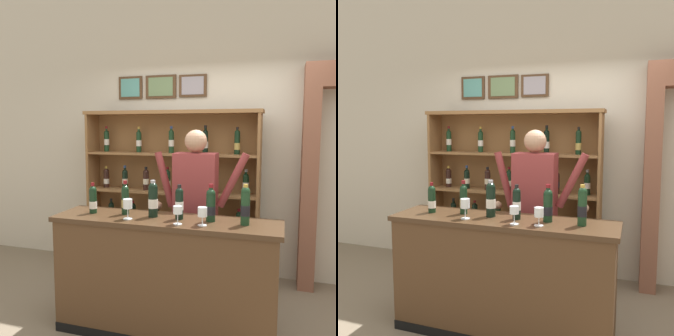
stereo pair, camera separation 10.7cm
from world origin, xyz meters
The scene contains 13 objects.
back_wall centered at (0.00, 1.59, 1.79)m, with size 12.00×0.19×3.59m.
wine_shelf centered at (-0.49, 1.25, 1.00)m, with size 2.06×0.33×1.94m.
tasting_counter centered at (-0.16, 0.00, 0.50)m, with size 1.88×0.50×1.00m.
shopkeeper centered at (-0.03, 0.55, 1.06)m, with size 0.92×0.22×1.73m.
tasting_bottle_brunello centered at (-0.82, 0.00, 1.12)m, with size 0.07×0.07×0.27m.
tasting_bottle_rosso centered at (-0.54, 0.05, 1.14)m, with size 0.07×0.07×0.29m.
tasting_bottle_vin_santo centered at (-0.28, 0.03, 1.15)m, with size 0.08×0.08×0.31m.
tasting_bottle_chianti centered at (-0.05, 0.02, 1.14)m, with size 0.07×0.07×0.29m.
tasting_bottle_riserva centered at (0.21, 0.03, 1.14)m, with size 0.08×0.08×0.30m.
tasting_bottle_prosecco centered at (0.48, 0.00, 1.16)m, with size 0.07×0.07×0.32m.
wine_glass_spare centered at (-0.45, -0.11, 1.12)m, with size 0.08×0.08×0.17m.
wine_glass_left centered at (-0.01, -0.14, 1.11)m, with size 0.07×0.07×0.14m.
wine_glass_center centered at (0.18, -0.12, 1.10)m, with size 0.07×0.07×0.14m.
Camera 2 is at (0.85, -2.77, 1.75)m, focal length 39.30 mm.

